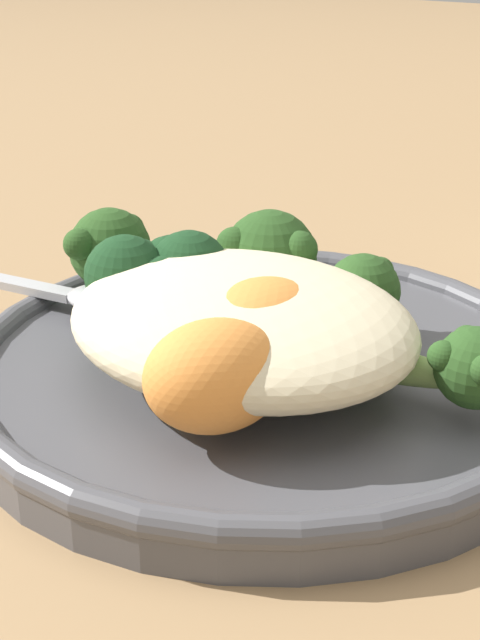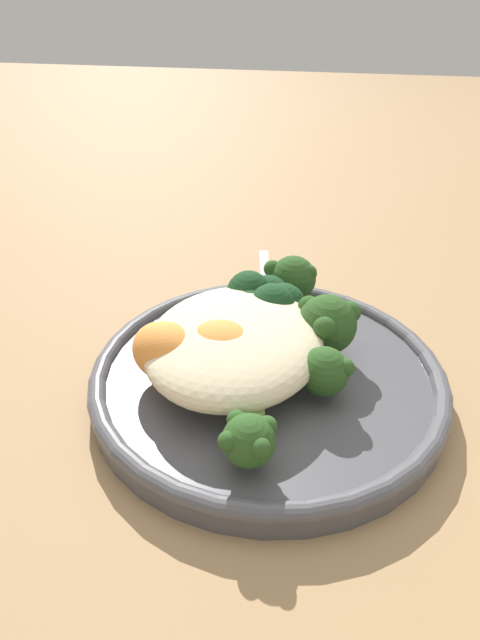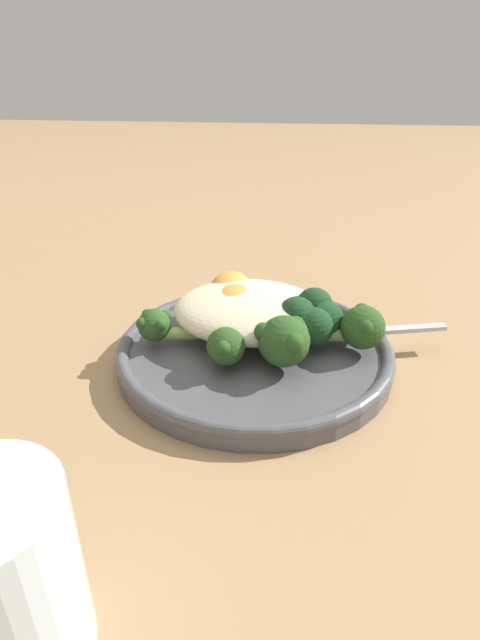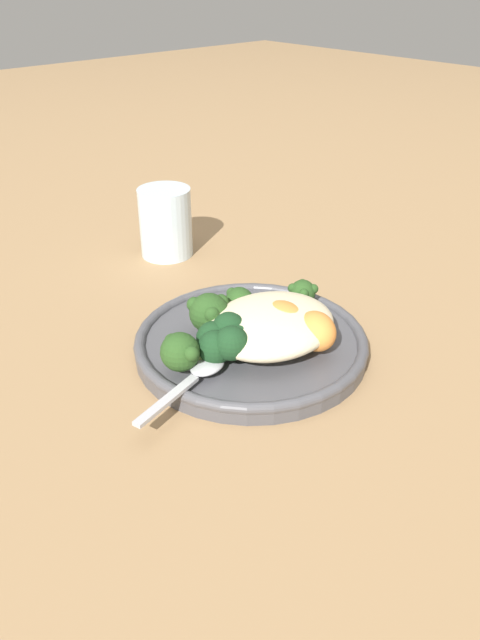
# 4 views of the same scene
# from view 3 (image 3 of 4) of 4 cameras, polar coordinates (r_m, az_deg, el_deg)

# --- Properties ---
(ground_plane) EXTENTS (4.00, 4.00, 0.00)m
(ground_plane) POSITION_cam_3_polar(r_m,az_deg,el_deg) (0.46, 3.93, -4.87)
(ground_plane) COLOR #9E7A51
(plate) EXTENTS (0.25, 0.25, 0.02)m
(plate) POSITION_cam_3_polar(r_m,az_deg,el_deg) (0.45, 1.66, -3.51)
(plate) COLOR #4C4C51
(plate) RESTS_ON ground_plane
(quinoa_mound) EXTENTS (0.14, 0.12, 0.04)m
(quinoa_mound) POSITION_cam_3_polar(r_m,az_deg,el_deg) (0.46, 1.10, 1.10)
(quinoa_mound) COLOR beige
(quinoa_mound) RESTS_ON plate
(broccoli_stalk_0) EXTENTS (0.11, 0.05, 0.03)m
(broccoli_stalk_0) POSITION_cam_3_polar(r_m,az_deg,el_deg) (0.45, -7.42, -0.68)
(broccoli_stalk_0) COLOR #8EB25B
(broccoli_stalk_0) RESTS_ON plate
(broccoli_stalk_1) EXTENTS (0.05, 0.09, 0.03)m
(broccoli_stalk_1) POSITION_cam_3_polar(r_m,az_deg,el_deg) (0.42, -0.84, -2.52)
(broccoli_stalk_1) COLOR #8EB25B
(broccoli_stalk_1) RESTS_ON plate
(broccoli_stalk_2) EXTENTS (0.06, 0.09, 0.04)m
(broccoli_stalk_2) POSITION_cam_3_polar(r_m,az_deg,el_deg) (0.41, 4.62, -2.19)
(broccoli_stalk_2) COLOR #8EB25B
(broccoli_stalk_2) RESTS_ON plate
(broccoli_stalk_3) EXTENTS (0.12, 0.04, 0.04)m
(broccoli_stalk_3) POSITION_cam_3_polar(r_m,az_deg,el_deg) (0.44, 11.69, -0.75)
(broccoli_stalk_3) COLOR #8EB25B
(broccoli_stalk_3) RESTS_ON plate
(sweet_potato_chunk_0) EXTENTS (0.05, 0.06, 0.04)m
(sweet_potato_chunk_0) POSITION_cam_3_polar(r_m,az_deg,el_deg) (0.46, -0.49, 1.48)
(sweet_potato_chunk_0) COLOR orange
(sweet_potato_chunk_0) RESTS_ON plate
(sweet_potato_chunk_1) EXTENTS (0.06, 0.06, 0.04)m
(sweet_potato_chunk_1) POSITION_cam_3_polar(r_m,az_deg,el_deg) (0.49, -1.17, 3.32)
(sweet_potato_chunk_1) COLOR orange
(sweet_potato_chunk_1) RESTS_ON plate
(kale_tuft) EXTENTS (0.06, 0.06, 0.04)m
(kale_tuft) POSITION_cam_3_polar(r_m,az_deg,el_deg) (0.45, 7.91, 0.41)
(kale_tuft) COLOR #193D1E
(kale_tuft) RESTS_ON plate
(spoon) EXTENTS (0.12, 0.05, 0.01)m
(spoon) POSITION_cam_3_polar(r_m,az_deg,el_deg) (0.46, 12.77, -1.20)
(spoon) COLOR #B7B7BC
(spoon) RESTS_ON plate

